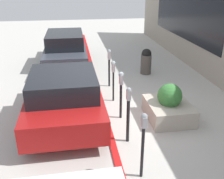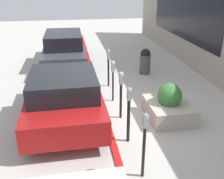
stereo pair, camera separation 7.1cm
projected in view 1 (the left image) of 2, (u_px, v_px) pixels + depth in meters
name	position (u px, v px, depth m)	size (l,w,h in m)	color
ground_plane	(108.00, 119.00, 7.61)	(40.00, 40.00, 0.00)	beige
curb_strip	(106.00, 118.00, 7.59)	(24.50, 0.16, 0.04)	red
parking_meter_nearest	(143.00, 135.00, 5.01)	(0.15, 0.13, 1.46)	black
parking_meter_second	(128.00, 110.00, 6.22)	(0.14, 0.12, 1.45)	black
parking_meter_middle	(121.00, 87.00, 7.29)	(0.18, 0.15, 1.41)	black
parking_meter_fourth	(113.00, 72.00, 8.34)	(0.17, 0.15, 1.38)	black
parking_meter_farthest	(109.00, 62.00, 9.54)	(0.16, 0.14, 1.42)	black
planter_box	(169.00, 106.00, 7.49)	(1.44, 1.20, 1.06)	#B2A899
parked_car_middle	(64.00, 96.00, 7.24)	(3.90, 2.06, 1.45)	maroon
parked_car_rear	(65.00, 48.00, 12.05)	(4.78, 1.88, 1.53)	#383D47
trash_bin	(146.00, 61.00, 11.02)	(0.45, 0.45, 1.08)	#514C47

